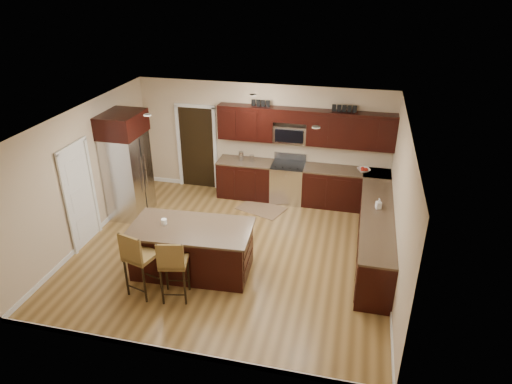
% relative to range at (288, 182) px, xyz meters
% --- Properties ---
extents(floor, '(6.00, 6.00, 0.00)m').
position_rel_range_xyz_m(floor, '(-0.68, -2.45, -0.47)').
color(floor, olive).
rests_on(floor, ground).
extents(ceiling, '(6.00, 6.00, 0.00)m').
position_rel_range_xyz_m(ceiling, '(-0.68, -2.45, 2.23)').
color(ceiling, silver).
rests_on(ceiling, wall_back).
extents(wall_back, '(6.00, 0.00, 6.00)m').
position_rel_range_xyz_m(wall_back, '(-0.68, 0.30, 0.88)').
color(wall_back, '#C8B291').
rests_on(wall_back, floor).
extents(wall_left, '(0.00, 5.50, 5.50)m').
position_rel_range_xyz_m(wall_left, '(-3.68, -2.45, 0.88)').
color(wall_left, '#C8B291').
rests_on(wall_left, floor).
extents(wall_right, '(0.00, 5.50, 5.50)m').
position_rel_range_xyz_m(wall_right, '(2.32, -2.45, 0.88)').
color(wall_right, '#C8B291').
rests_on(wall_right, floor).
extents(base_cabinets, '(4.02, 3.96, 0.92)m').
position_rel_range_xyz_m(base_cabinets, '(1.22, -1.01, -0.01)').
color(base_cabinets, black).
rests_on(base_cabinets, floor).
extents(upper_cabinets, '(4.00, 0.33, 0.80)m').
position_rel_range_xyz_m(upper_cabinets, '(0.36, 0.13, 1.37)').
color(upper_cabinets, black).
rests_on(upper_cabinets, wall_back).
extents(range, '(0.76, 0.64, 1.11)m').
position_rel_range_xyz_m(range, '(0.00, 0.00, 0.00)').
color(range, silver).
rests_on(range, floor).
extents(microwave, '(0.76, 0.31, 0.40)m').
position_rel_range_xyz_m(microwave, '(0.00, 0.15, 1.15)').
color(microwave, silver).
rests_on(microwave, upper_cabinets).
extents(doorway, '(0.85, 0.03, 2.06)m').
position_rel_range_xyz_m(doorway, '(-2.33, 0.28, 0.56)').
color(doorway, black).
rests_on(doorway, floor).
extents(pantry_door, '(0.03, 0.80, 2.04)m').
position_rel_range_xyz_m(pantry_door, '(-3.66, -2.75, 0.55)').
color(pantry_door, white).
rests_on(pantry_door, floor).
extents(letter_decor, '(2.20, 0.03, 0.15)m').
position_rel_range_xyz_m(letter_decor, '(0.22, 0.13, 1.82)').
color(letter_decor, black).
rests_on(letter_decor, upper_cabinets).
extents(island, '(2.22, 1.26, 0.92)m').
position_rel_range_xyz_m(island, '(-1.21, -3.19, -0.04)').
color(island, black).
rests_on(island, floor).
extents(stool_left, '(0.56, 0.56, 1.23)m').
position_rel_range_xyz_m(stool_left, '(-1.82, -4.04, 0.29)').
color(stool_left, olive).
rests_on(stool_left, floor).
extents(stool_mid, '(0.52, 0.52, 1.17)m').
position_rel_range_xyz_m(stool_mid, '(-1.21, -4.04, 0.26)').
color(stool_mid, olive).
rests_on(stool_mid, floor).
extents(refrigerator, '(0.79, 1.00, 2.35)m').
position_rel_range_xyz_m(refrigerator, '(-3.30, -1.45, 0.73)').
color(refrigerator, silver).
rests_on(refrigerator, floor).
extents(floor_mat, '(1.20, 0.99, 0.01)m').
position_rel_range_xyz_m(floor_mat, '(-0.51, -0.58, -0.47)').
color(floor_mat, '#7F6143').
rests_on(floor_mat, floor).
extents(fruit_bowl, '(0.38, 0.38, 0.07)m').
position_rel_range_xyz_m(fruit_bowl, '(1.71, -0.00, 0.48)').
color(fruit_bowl, silver).
rests_on(fruit_bowl, base_cabinets).
extents(soap_bottle, '(0.12, 0.12, 0.21)m').
position_rel_range_xyz_m(soap_bottle, '(2.02, -1.71, 0.55)').
color(soap_bottle, '#B2B2B2').
rests_on(soap_bottle, base_cabinets).
extents(canister_tall, '(0.12, 0.12, 0.22)m').
position_rel_range_xyz_m(canister_tall, '(-1.13, -0.00, 0.56)').
color(canister_tall, silver).
rests_on(canister_tall, base_cabinets).
extents(canister_short, '(0.11, 0.11, 0.16)m').
position_rel_range_xyz_m(canister_short, '(-0.87, -0.00, 0.53)').
color(canister_short, silver).
rests_on(canister_short, base_cabinets).
extents(island_jar, '(0.10, 0.10, 0.10)m').
position_rel_range_xyz_m(island_jar, '(-1.71, -3.19, 0.50)').
color(island_jar, white).
rests_on(island_jar, island).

